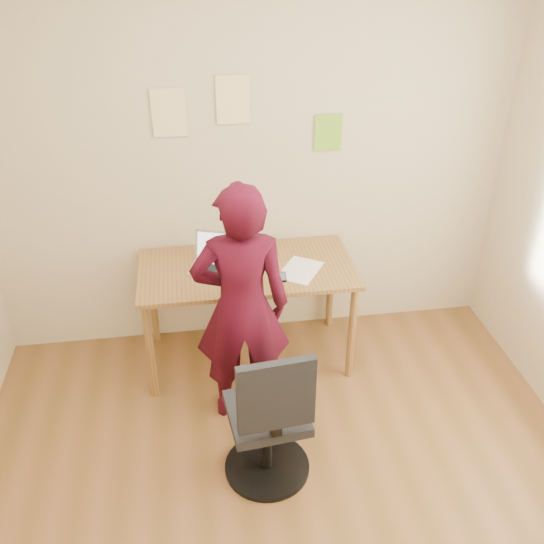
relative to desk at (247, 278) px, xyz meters
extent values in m
cube|color=brown|center=(0.08, -1.38, -0.67)|extent=(3.50, 3.50, 0.04)
cube|color=#C4B68F|center=(0.08, 0.39, 0.70)|extent=(3.50, 0.04, 2.70)
cube|color=olive|center=(0.00, 0.00, 0.07)|extent=(1.40, 0.70, 0.03)
cylinder|color=olive|center=(-0.65, -0.30, -0.30)|extent=(0.05, 0.05, 0.71)
cylinder|color=olive|center=(0.65, -0.30, -0.30)|extent=(0.05, 0.05, 0.71)
cylinder|color=olive|center=(-0.65, 0.30, -0.30)|extent=(0.05, 0.05, 0.71)
cylinder|color=olive|center=(0.65, 0.30, -0.30)|extent=(0.05, 0.05, 0.71)
cube|color=#B2B2B9|center=(-0.22, -0.01, 0.09)|extent=(0.34, 0.28, 0.01)
cube|color=black|center=(-0.22, -0.01, 0.10)|extent=(0.26, 0.18, 0.00)
cube|color=#B2B2B9|center=(-0.18, 0.11, 0.20)|extent=(0.30, 0.15, 0.20)
cube|color=white|center=(-0.18, 0.11, 0.20)|extent=(0.26, 0.12, 0.16)
cube|color=white|center=(0.34, -0.09, 0.09)|extent=(0.35, 0.38, 0.00)
cube|color=black|center=(0.20, -0.16, 0.09)|extent=(0.07, 0.12, 0.01)
cube|color=#3F4C59|center=(0.20, -0.16, 0.10)|extent=(0.06, 0.10, 0.00)
cube|color=#FBDC96|center=(-0.42, 0.36, 1.01)|extent=(0.21, 0.00, 0.30)
cube|color=#FBDC96|center=(-0.02, 0.36, 1.08)|extent=(0.21, 0.00, 0.30)
cube|color=#78BA2A|center=(0.59, 0.36, 0.84)|extent=(0.18, 0.00, 0.24)
cube|color=black|center=(-0.01, -1.01, -0.23)|extent=(0.45, 0.45, 0.06)
cube|color=black|center=(0.01, -1.21, 0.07)|extent=(0.39, 0.09, 0.41)
cube|color=black|center=(0.01, -1.20, -0.14)|extent=(0.06, 0.04, 0.11)
cylinder|color=black|center=(-0.01, -1.01, -0.45)|extent=(0.06, 0.06, 0.41)
cylinder|color=black|center=(-0.01, -1.01, -0.64)|extent=(0.48, 0.48, 0.03)
imported|color=#3B0816|center=(-0.09, -0.51, 0.12)|extent=(0.59, 0.40, 1.55)
camera|label=1|loc=(-0.34, -3.38, 2.09)|focal=40.00mm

